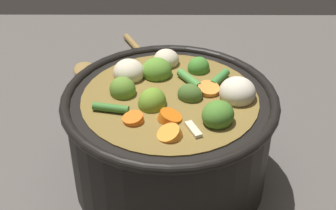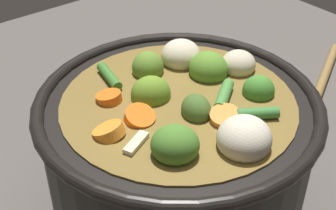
{
  "view_description": "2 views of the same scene",
  "coord_description": "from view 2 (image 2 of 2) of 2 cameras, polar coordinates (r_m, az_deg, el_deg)",
  "views": [
    {
      "loc": [
        -0.5,
        -0.0,
        0.47
      ],
      "look_at": [
        -0.01,
        0.0,
        0.13
      ],
      "focal_mm": 51.39,
      "sensor_mm": 36.0,
      "label": 1
    },
    {
      "loc": [
        -0.24,
        -0.28,
        0.39
      ],
      "look_at": [
        0.0,
        0.02,
        0.12
      ],
      "focal_mm": 51.04,
      "sensor_mm": 36.0,
      "label": 2
    }
  ],
  "objects": [
    {
      "name": "cooking_pot",
      "position": [
        0.49,
        1.19,
        -5.35
      ],
      "size": [
        0.28,
        0.28,
        0.16
      ],
      "color": "black",
      "rests_on": "ground_plane"
    },
    {
      "name": "ground_plane",
      "position": [
        0.54,
        1.05,
        -11.34
      ],
      "size": [
        1.1,
        1.1,
        0.0
      ],
      "primitive_type": "plane",
      "color": "#514C47"
    },
    {
      "name": "wooden_spoon",
      "position": [
        0.77,
        13.21,
        4.41
      ],
      "size": [
        0.19,
        0.2,
        0.01
      ],
      "color": "olive",
      "rests_on": "ground_plane"
    }
  ]
}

